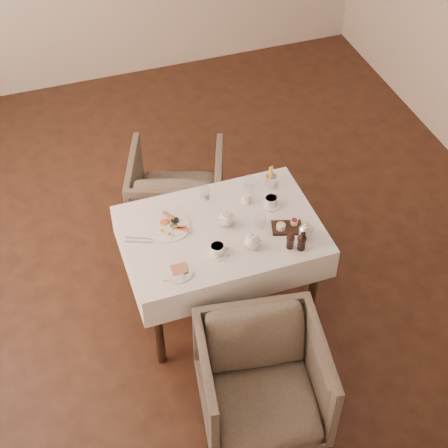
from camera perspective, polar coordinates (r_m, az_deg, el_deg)
name	(u,v)px	position (r m, az deg, el deg)	size (l,w,h in m)	color
table	(221,241)	(4.53, -0.24, -1.43)	(1.28, 0.88, 0.75)	black
armchair_near	(262,381)	(4.22, 3.20, -12.89)	(0.74, 0.76, 0.69)	#474034
armchair_far	(177,191)	(5.36, -3.92, 2.76)	(0.71, 0.73, 0.66)	#474034
breakfast_plate	(168,226)	(4.46, -4.64, -0.19)	(0.28, 0.28, 0.03)	white
side_plate	(177,272)	(4.18, -3.92, -4.04)	(0.20, 0.18, 0.02)	white
teapot_centre	(226,218)	(4.43, 0.17, 0.49)	(0.15, 0.11, 0.12)	white
teapot_front	(252,240)	(4.29, 2.34, -1.37)	(0.15, 0.11, 0.12)	white
creamer	(246,198)	(4.60, 1.87, 2.18)	(0.06, 0.06, 0.07)	white
teacup_near	(217,250)	(4.27, -0.56, -2.17)	(0.14, 0.14, 0.07)	white
teacup_far	(271,202)	(4.59, 3.92, 1.86)	(0.14, 0.14, 0.07)	white
glass_left	(205,193)	(4.63, -1.61, 2.60)	(0.07, 0.07, 0.09)	silver
glass_mid	(261,220)	(4.44, 3.08, 0.37)	(0.07, 0.07, 0.10)	silver
glass_right	(249,183)	(4.70, 2.11, 3.43)	(0.07, 0.07, 0.09)	silver
condiment_board	(287,227)	(4.45, 5.22, -0.24)	(0.22, 0.18, 0.05)	black
pepper_mill_left	(290,241)	(4.31, 5.54, -1.41)	(0.06, 0.06, 0.11)	black
pepper_mill_right	(302,242)	(4.30, 6.48, -1.49)	(0.06, 0.06, 0.12)	black
silver_pot	(306,230)	(4.38, 6.79, -0.50)	(0.12, 0.10, 0.13)	white
fries_cup	(271,178)	(4.72, 3.94, 3.84)	(0.07, 0.07, 0.15)	silver
cutlery_fork	(140,238)	(4.41, -7.01, -1.18)	(0.01, 0.18, 0.00)	silver
cutlery_knife	(139,242)	(4.39, -7.10, -1.50)	(0.01, 0.18, 0.00)	silver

